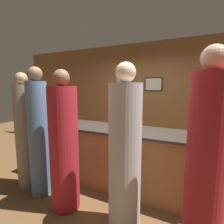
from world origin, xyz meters
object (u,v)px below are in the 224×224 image
(bartender, at_px, (122,123))
(wine_bottle_0, at_px, (207,126))
(guest_1, at_px, (25,135))
(guest_3, at_px, (125,155))
(guest_0, at_px, (64,146))
(guest_2, at_px, (206,166))
(guest_4, at_px, (39,136))
(ice_bucket, at_px, (131,123))
(wine_bottle_1, at_px, (58,115))

(bartender, distance_m, wine_bottle_0, 1.66)
(guest_1, distance_m, guest_3, 1.82)
(guest_0, distance_m, guest_2, 1.69)
(wine_bottle_0, bearing_deg, guest_3, -127.36)
(guest_4, xyz_separation_m, ice_bucket, (1.23, 0.75, 0.17))
(guest_3, distance_m, wine_bottle_1, 2.02)
(wine_bottle_0, bearing_deg, guest_2, -92.01)
(bartender, xyz_separation_m, guest_1, (-1.09, -1.50, -0.02))
(guest_0, bearing_deg, wine_bottle_1, 136.00)
(guest_1, bearing_deg, guest_2, -3.04)
(guest_3, bearing_deg, guest_2, -2.22)
(wine_bottle_0, bearing_deg, wine_bottle_1, -174.76)
(bartender, bearing_deg, guest_1, 53.91)
(wine_bottle_0, height_order, wine_bottle_1, wine_bottle_1)
(guest_3, xyz_separation_m, ice_bucket, (-0.21, 0.81, 0.21))
(guest_3, distance_m, ice_bucket, 0.86)
(guest_0, distance_m, wine_bottle_1, 1.32)
(guest_0, xyz_separation_m, wine_bottle_1, (-0.93, 0.90, 0.25))
(guest_4, xyz_separation_m, wine_bottle_1, (-0.36, 0.82, 0.19))
(guest_4, bearing_deg, guest_2, -2.26)
(guest_1, height_order, wine_bottle_1, guest_1)
(bartender, distance_m, guest_2, 2.25)
(bartender, xyz_separation_m, ice_bucket, (0.51, -0.80, 0.19))
(guest_1, relative_size, wine_bottle_1, 5.95)
(guest_1, bearing_deg, ice_bucket, 23.74)
(guest_0, height_order, guest_1, guest_1)
(guest_0, bearing_deg, guest_4, 172.02)
(bartender, xyz_separation_m, wine_bottle_1, (-1.08, -0.73, 0.21))
(guest_0, height_order, wine_bottle_0, guest_0)
(wine_bottle_0, bearing_deg, guest_4, -155.15)
(guest_2, xyz_separation_m, wine_bottle_1, (-2.62, 0.91, 0.18))
(ice_bucket, bearing_deg, bartender, 122.49)
(guest_2, bearing_deg, guest_4, 177.74)
(guest_2, bearing_deg, wine_bottle_1, 160.89)
(guest_0, bearing_deg, guest_3, 1.44)
(guest_0, relative_size, ice_bucket, 8.82)
(guest_4, bearing_deg, bartender, 65.08)
(bartender, bearing_deg, wine_bottle_1, 33.98)
(guest_2, relative_size, wine_bottle_1, 6.33)
(guest_0, height_order, guest_3, guest_3)
(guest_3, distance_m, wine_bottle_0, 1.42)
(guest_2, height_order, wine_bottle_1, guest_2)
(bartender, distance_m, guest_4, 1.71)
(guest_1, height_order, wine_bottle_0, guest_1)
(bartender, relative_size, wine_bottle_0, 7.37)
(guest_1, bearing_deg, guest_0, -7.87)
(guest_2, xyz_separation_m, wine_bottle_0, (0.04, 1.15, 0.15))
(wine_bottle_0, height_order, ice_bucket, wine_bottle_0)
(guest_4, height_order, wine_bottle_0, guest_4)
(guest_2, bearing_deg, guest_0, 179.67)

